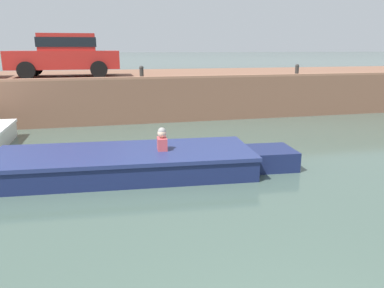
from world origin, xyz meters
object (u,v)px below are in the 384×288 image
(mooring_bollard_east, at_px, (297,69))
(motorboat_passing, at_px, (137,162))
(mooring_bollard_mid, at_px, (142,72))
(car_left_inner_red, at_px, (66,53))

(mooring_bollard_east, bearing_deg, motorboat_passing, -140.10)
(mooring_bollard_mid, distance_m, mooring_bollard_east, 5.97)
(motorboat_passing, height_order, mooring_bollard_east, mooring_bollard_east)
(motorboat_passing, relative_size, car_left_inner_red, 1.70)
(car_left_inner_red, distance_m, mooring_bollard_east, 8.72)
(car_left_inner_red, xyz_separation_m, mooring_bollard_east, (8.56, -1.55, -0.61))
(car_left_inner_red, distance_m, mooring_bollard_mid, 3.08)
(motorboat_passing, relative_size, mooring_bollard_east, 14.85)
(motorboat_passing, distance_m, mooring_bollard_east, 8.89)
(motorboat_passing, bearing_deg, mooring_bollard_east, 39.90)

